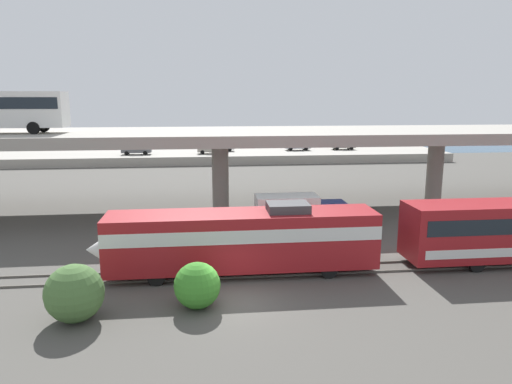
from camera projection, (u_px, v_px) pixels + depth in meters
The scene contains 15 objects.
ground_plane at pixel (236, 303), 23.74m from camera, with size 260.00×260.00×0.00m, color #4C4944.
rail_strip_near at pixel (232, 278), 26.89m from camera, with size 110.00×0.12×0.12m, color #59544C.
rail_strip_far at pixel (230, 268), 28.36m from camera, with size 110.00×0.12×0.12m, color #59544C.
train_locomotive at pixel (229, 238), 27.19m from camera, with size 16.63×3.04×4.18m.
highway_overpass at pixel (220, 139), 41.92m from camera, with size 96.00×12.36×7.24m.
service_truck_west at pixel (298, 214), 35.13m from camera, with size 6.80×2.46×3.04m.
pier_parking_lot at pixel (213, 156), 77.18m from camera, with size 76.09×13.10×1.36m, color #9E998E.
parked_car_0 at pixel (222, 147), 77.74m from camera, with size 4.15×1.82×1.50m.
parked_car_1 at pixel (137, 150), 73.21m from camera, with size 4.53×1.86×1.50m.
parked_car_2 at pixel (297, 146), 79.19m from camera, with size 4.22×1.95×1.50m.
parked_car_3 at pixel (343, 145), 80.26m from camera, with size 4.01×2.00×1.50m.
parked_car_4 at pixel (211, 149), 74.38m from camera, with size 4.09×1.92×1.50m.
harbor_water at pixel (211, 146), 99.72m from camera, with size 140.00×36.00×0.01m, color #2D5170.
shrub_left at pixel (74, 293), 21.59m from camera, with size 2.70×2.70×2.70m, color #466A35.
shrub_right at pixel (197, 285), 23.01m from camera, with size 2.29×2.29×2.29m, color #398629.
Camera 1 is at (-1.42, -22.14, 10.20)m, focal length 33.02 mm.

